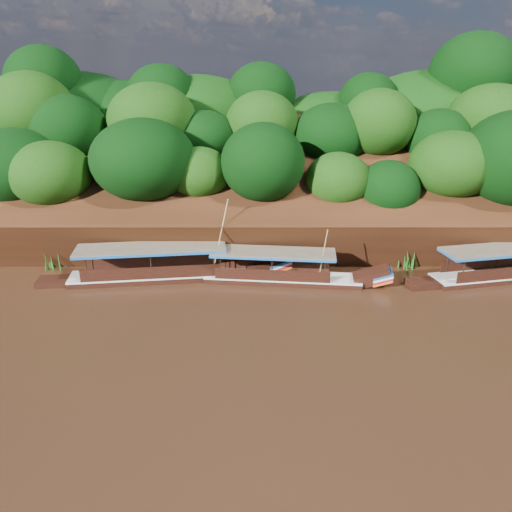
{
  "coord_description": "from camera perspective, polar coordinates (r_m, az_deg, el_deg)",
  "views": [
    {
      "loc": [
        -3.99,
        -25.25,
        14.3
      ],
      "look_at": [
        -3.96,
        7.0,
        1.96
      ],
      "focal_mm": 35.0,
      "sensor_mm": 36.0,
      "label": 1
    }
  ],
  "objects": [
    {
      "name": "boat_2",
      "position": [
        36.14,
        -9.11,
        -1.7
      ],
      "size": [
        15.84,
        4.0,
        6.11
      ],
      "rotation": [
        0.0,
        0.0,
        0.12
      ],
      "color": "black",
      "rests_on": "ground"
    },
    {
      "name": "boat_1",
      "position": [
        35.18,
        4.14,
        -2.2
      ],
      "size": [
        13.12,
        3.28,
        4.69
      ],
      "rotation": [
        0.0,
        0.0,
        -0.11
      ],
      "color": "black",
      "rests_on": "ground"
    },
    {
      "name": "reeds",
      "position": [
        37.41,
        1.03,
        -0.04
      ],
      "size": [
        48.96,
        2.23,
        2.29
      ],
      "color": "#1F5C17",
      "rests_on": "ground"
    },
    {
      "name": "riverbank",
      "position": [
        49.71,
        4.57,
        6.41
      ],
      "size": [
        120.0,
        30.06,
        19.4
      ],
      "color": "black",
      "rests_on": "ground"
    },
    {
      "name": "ground",
      "position": [
        29.29,
        7.87,
        -8.51
      ],
      "size": [
        160.0,
        160.0,
        0.0
      ],
      "primitive_type": "plane",
      "color": "black",
      "rests_on": "ground"
    }
  ]
}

